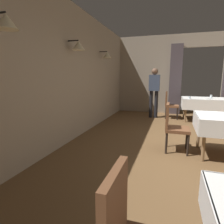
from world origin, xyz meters
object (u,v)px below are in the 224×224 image
dining_table_far (207,101)px  glass_far_b (211,97)px  glass_far_a (190,97)px  plate_far_c (208,99)px  person_waiter_by_doorway (154,89)px  chair_far_left (170,104)px  chair_mid_left (173,125)px

dining_table_far → glass_far_b: 0.19m
glass_far_a → dining_table_far: bearing=32.3°
glass_far_b → plate_far_c: (-0.11, -0.24, -0.05)m
plate_far_c → person_waiter_by_doorway: 1.73m
plate_far_c → glass_far_b: bearing=64.4°
dining_table_far → glass_far_b: bearing=0.4°
glass_far_a → glass_far_b: (0.66, 0.35, 0.02)m
glass_far_a → plate_far_c: size_ratio=0.40×
chair_far_left → glass_far_b: 1.29m
chair_far_left → glass_far_a: 0.77m
glass_far_a → glass_far_b: glass_far_b is taller
glass_far_a → plate_far_c: (0.55, 0.11, -0.03)m
chair_far_left → person_waiter_by_doorway: bearing=-176.5°
chair_far_left → glass_far_a: bearing=-34.7°
chair_mid_left → glass_far_a: chair_mid_left is taller
dining_table_far → glass_far_b: size_ratio=13.51×
chair_mid_left → glass_far_b: size_ratio=8.16×
glass_far_a → plate_far_c: glass_far_a is taller
person_waiter_by_doorway → chair_far_left: bearing=3.5°
glass_far_a → person_waiter_by_doorway: (-1.14, 0.38, 0.23)m
chair_far_left → glass_far_b: chair_far_left is taller
chair_far_left → glass_far_a: size_ratio=11.56×
chair_mid_left → dining_table_far: bearing=71.0°
glass_far_b → person_waiter_by_doorway: bearing=179.2°
chair_far_left → glass_far_a: chair_far_left is taller
chair_mid_left → glass_far_a: 2.72m
glass_far_b → plate_far_c: 0.27m
glass_far_a → person_waiter_by_doorway: person_waiter_by_doorway is taller
plate_far_c → chair_far_left: bearing=165.4°
plate_far_c → person_waiter_by_doorway: (-1.69, 0.26, 0.27)m
glass_far_a → glass_far_b: bearing=28.0°
chair_mid_left → person_waiter_by_doorway: size_ratio=0.54×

